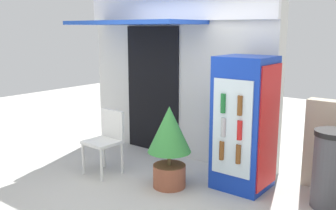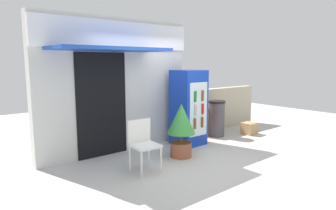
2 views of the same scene
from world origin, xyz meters
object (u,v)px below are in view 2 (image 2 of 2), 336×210
(plastic_chair, at_px, (143,141))
(drink_cooler, at_px, (189,108))
(potted_plant_near_shop, at_px, (181,126))
(cardboard_box, at_px, (249,128))
(trash_bin, at_px, (217,118))

(plastic_chair, bearing_deg, drink_cooler, 22.20)
(plastic_chair, bearing_deg, potted_plant_near_shop, 7.83)
(drink_cooler, xyz_separation_m, potted_plant_near_shop, (-0.77, -0.59, -0.22))
(plastic_chair, relative_size, potted_plant_near_shop, 0.84)
(drink_cooler, xyz_separation_m, cardboard_box, (1.92, -0.33, -0.71))
(trash_bin, bearing_deg, drink_cooler, -175.17)
(trash_bin, bearing_deg, potted_plant_near_shop, -159.63)
(potted_plant_near_shop, xyz_separation_m, trash_bin, (1.85, 0.69, -0.18))
(drink_cooler, height_order, plastic_chair, drink_cooler)
(plastic_chair, distance_m, potted_plant_near_shop, 1.05)
(plastic_chair, height_order, trash_bin, trash_bin)
(potted_plant_near_shop, bearing_deg, drink_cooler, 37.74)
(plastic_chair, xyz_separation_m, potted_plant_near_shop, (1.04, 0.14, 0.11))
(drink_cooler, bearing_deg, trash_bin, 4.83)
(potted_plant_near_shop, height_order, cardboard_box, potted_plant_near_shop)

